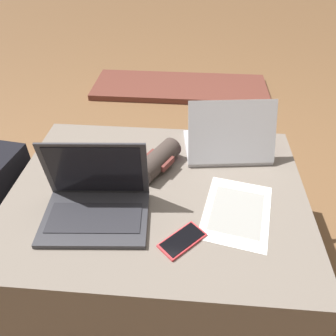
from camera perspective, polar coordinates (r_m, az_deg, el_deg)
The scene contains 8 objects.
ground_plane at distance 1.48m, azimuth -1.50°, elevation -15.87°, with size 14.00×14.00×0.00m, color brown.
ottoman at distance 1.31m, azimuth -1.65°, elevation -10.58°, with size 1.04×0.80×0.42m.
laptop_near at distance 1.07m, azimuth -12.50°, elevation -5.68°, with size 0.35×0.26×0.24m.
laptop_far at distance 1.32m, azimuth 10.34°, elevation 4.48°, with size 0.35×0.28×0.23m.
cell_phone at distance 1.00m, azimuth 2.51°, elevation -12.46°, with size 0.15×0.15×0.01m.
paper_sheet at distance 1.11m, azimuth 11.90°, elevation -7.41°, with size 0.27×0.33×0.00m.
wrist_brace at distance 1.22m, azimuth -1.76°, elevation 1.38°, with size 0.17×0.22×0.08m.
fireplace_hearth at distance 2.76m, azimuth 2.11°, elevation 13.90°, with size 1.40×0.50×0.04m.
Camera 1 is at (0.11, -0.83, 1.21)m, focal length 35.00 mm.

